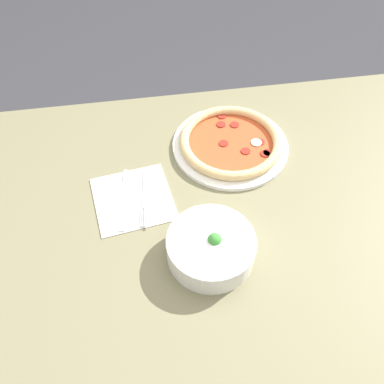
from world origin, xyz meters
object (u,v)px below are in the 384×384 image
Objects in this scene: bowl at (211,247)px; fork at (144,196)px; knife at (124,197)px; pizza at (231,143)px.

fork is (0.14, -0.19, -0.03)m from bowl.
knife is at bearing -90.66° from fork.
fork is 0.05m from knife.
fork is (0.26, 0.14, -0.01)m from pizza.
knife is (0.19, -0.20, -0.03)m from bowl.
knife is at bearing -46.86° from bowl.
pizza is 0.36m from bowl.
bowl is at bearing 70.45° from pizza.
pizza is 1.65× the size of knife.
pizza is at bearing 125.57° from fork.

